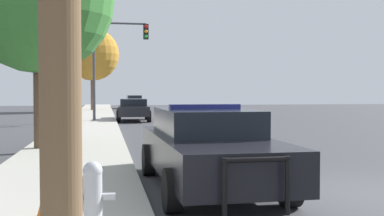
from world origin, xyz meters
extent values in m
plane|color=#3D3D42|center=(0.00, 0.00, 0.00)|extent=(110.00, 110.00, 0.00)
cube|color=#ADA89E|center=(-5.10, 0.00, 0.07)|extent=(3.00, 110.00, 0.13)
cube|color=black|center=(-2.39, 0.87, 0.66)|extent=(1.97, 5.26, 0.65)
cube|color=black|center=(-2.39, 1.13, 1.22)|extent=(1.66, 2.75, 0.48)
cylinder|color=black|center=(-1.44, -0.73, 0.33)|extent=(0.25, 0.67, 0.67)
cylinder|color=black|center=(-3.28, -0.77, 0.33)|extent=(0.25, 0.67, 0.67)
cylinder|color=black|center=(-1.49, 2.51, 0.33)|extent=(0.25, 0.67, 0.67)
cylinder|color=black|center=(-3.33, 2.48, 0.33)|extent=(0.25, 0.67, 0.67)
cylinder|color=black|center=(-1.92, -1.86, 0.57)|extent=(0.07, 0.07, 0.77)
cylinder|color=black|center=(-2.76, -1.87, 0.57)|extent=(0.07, 0.07, 0.77)
cylinder|color=black|center=(-2.34, -1.86, 0.92)|extent=(0.89, 0.09, 0.07)
cube|color=navy|center=(-2.39, 1.13, 1.51)|extent=(1.36, 0.22, 0.09)
cube|color=navy|center=(-1.44, 0.89, 0.69)|extent=(0.07, 3.77, 0.18)
cylinder|color=#B7BCC1|center=(-4.40, -2.01, 0.48)|extent=(0.22, 0.22, 0.70)
sphere|color=#B7BCC1|center=(-4.40, -2.01, 0.86)|extent=(0.23, 0.23, 0.23)
cylinder|color=#B7BCC1|center=(-4.58, -2.01, 0.55)|extent=(0.15, 0.09, 0.09)
cylinder|color=#B7BCC1|center=(-4.21, -2.01, 0.55)|extent=(0.15, 0.09, 0.09)
cylinder|color=#424247|center=(-4.86, 20.79, 3.03)|extent=(0.16, 0.16, 5.80)
cylinder|color=#424247|center=(-3.35, 20.79, 5.78)|extent=(3.02, 0.11, 0.11)
cube|color=black|center=(-1.83, 20.79, 5.33)|extent=(0.30, 0.24, 0.90)
sphere|color=red|center=(-1.83, 20.66, 5.63)|extent=(0.20, 0.20, 0.20)
sphere|color=orange|center=(-1.83, 20.66, 5.33)|extent=(0.20, 0.20, 0.20)
sphere|color=green|center=(-1.83, 20.66, 5.03)|extent=(0.20, 0.20, 0.20)
cube|color=slate|center=(-1.21, 43.42, 0.68)|extent=(1.75, 4.42, 0.66)
cube|color=black|center=(-1.20, 43.20, 1.20)|extent=(1.47, 2.31, 0.37)
cylinder|color=black|center=(-2.05, 44.76, 0.35)|extent=(0.25, 0.71, 0.70)
cylinder|color=black|center=(-0.42, 44.80, 0.35)|extent=(0.25, 0.71, 0.70)
cylinder|color=black|center=(-1.99, 42.04, 0.35)|extent=(0.25, 0.71, 0.70)
cylinder|color=black|center=(-0.37, 42.08, 0.35)|extent=(0.25, 0.71, 0.70)
cube|color=black|center=(-2.54, 21.62, 0.64)|extent=(1.97, 4.53, 0.57)
cube|color=black|center=(-2.55, 21.39, 1.14)|extent=(1.63, 2.38, 0.43)
cylinder|color=black|center=(-3.37, 23.03, 0.35)|extent=(0.27, 0.71, 0.70)
cylinder|color=black|center=(-1.61, 22.96, 0.35)|extent=(0.27, 0.71, 0.70)
cylinder|color=black|center=(-3.48, 20.27, 0.35)|extent=(0.27, 0.71, 0.70)
cylinder|color=black|center=(-1.72, 20.20, 0.35)|extent=(0.27, 0.71, 0.70)
cylinder|color=brown|center=(-6.13, 6.93, 1.72)|extent=(0.35, 0.35, 3.18)
cylinder|color=brown|center=(-5.32, 36.57, 1.98)|extent=(0.37, 0.37, 3.71)
sphere|color=#B77F28|center=(-5.32, 36.57, 5.14)|extent=(4.74, 4.74, 4.74)
cone|color=orange|center=(-4.97, -1.22, 0.45)|extent=(0.36, 0.36, 0.65)
cylinder|color=white|center=(-4.97, -1.22, 0.49)|extent=(0.20, 0.20, 0.09)
camera|label=1|loc=(-4.25, -7.75, 1.79)|focal=45.00mm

